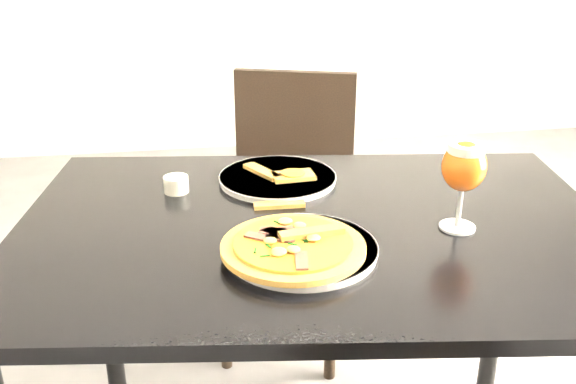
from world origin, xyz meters
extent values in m
cube|color=black|center=(-0.30, 0.32, 0.73)|extent=(1.30, 0.96, 0.03)
cylinder|color=black|center=(-0.79, 0.73, 0.36)|extent=(0.05, 0.05, 0.72)
cylinder|color=black|center=(0.28, 0.59, 0.36)|extent=(0.05, 0.05, 0.72)
cube|color=black|center=(-0.26, 0.96, 0.43)|extent=(0.51, 0.51, 0.04)
cylinder|color=black|center=(-0.47, 0.86, 0.21)|extent=(0.03, 0.03, 0.41)
cylinder|color=black|center=(-0.16, 0.75, 0.21)|extent=(0.03, 0.03, 0.41)
cylinder|color=black|center=(-0.36, 1.17, 0.21)|extent=(0.03, 0.03, 0.41)
cylinder|color=black|center=(-0.05, 1.06, 0.21)|extent=(0.03, 0.03, 0.41)
cube|color=black|center=(-0.20, 1.13, 0.68)|extent=(0.38, 0.15, 0.41)
cylinder|color=silver|center=(-0.35, 0.20, 0.76)|extent=(0.31, 0.31, 0.01)
cylinder|color=#976524|center=(-0.37, 0.19, 0.77)|extent=(0.26, 0.26, 0.01)
cylinder|color=#C44A10|center=(-0.37, 0.19, 0.78)|extent=(0.22, 0.22, 0.01)
cube|color=#48291F|center=(-0.34, 0.19, 0.78)|extent=(0.05, 0.03, 0.00)
cube|color=#48291F|center=(-0.34, 0.23, 0.78)|extent=(0.05, 0.06, 0.00)
cube|color=#48291F|center=(-0.38, 0.25, 0.78)|extent=(0.04, 0.06, 0.00)
cube|color=#48291F|center=(-0.39, 0.20, 0.78)|extent=(0.06, 0.05, 0.00)
cube|color=#48291F|center=(-0.41, 0.17, 0.78)|extent=(0.06, 0.05, 0.00)
cube|color=#48291F|center=(-0.38, 0.13, 0.78)|extent=(0.04, 0.06, 0.00)
cube|color=#48291F|center=(-0.35, 0.17, 0.78)|extent=(0.05, 0.06, 0.00)
ellipsoid|color=gold|center=(-0.35, 0.20, 0.79)|extent=(0.02, 0.02, 0.01)
ellipsoid|color=gold|center=(-0.35, 0.25, 0.79)|extent=(0.02, 0.02, 0.01)
ellipsoid|color=gold|center=(-0.38, 0.21, 0.79)|extent=(0.02, 0.02, 0.01)
ellipsoid|color=gold|center=(-0.43, 0.21, 0.79)|extent=(0.02, 0.02, 0.01)
ellipsoid|color=gold|center=(-0.38, 0.18, 0.79)|extent=(0.02, 0.02, 0.01)
ellipsoid|color=gold|center=(-0.39, 0.13, 0.79)|extent=(0.02, 0.02, 0.01)
ellipsoid|color=gold|center=(-0.36, 0.17, 0.79)|extent=(0.02, 0.02, 0.01)
ellipsoid|color=gold|center=(-0.31, 0.17, 0.79)|extent=(0.02, 0.02, 0.01)
cube|color=#0D4A10|center=(-0.36, 0.20, 0.78)|extent=(0.01, 0.02, 0.00)
cube|color=#0D4A10|center=(-0.38, 0.23, 0.78)|extent=(0.01, 0.02, 0.00)
cube|color=#0D4A10|center=(-0.42, 0.24, 0.78)|extent=(0.01, 0.01, 0.00)
cube|color=#0D4A10|center=(-0.40, 0.20, 0.78)|extent=(0.02, 0.01, 0.00)
cube|color=#0D4A10|center=(-0.42, 0.17, 0.78)|extent=(0.02, 0.01, 0.00)
cube|color=#0D4A10|center=(-0.38, 0.18, 0.78)|extent=(0.01, 0.02, 0.00)
cube|color=#0D4A10|center=(-0.37, 0.15, 0.78)|extent=(0.00, 0.02, 0.00)
cube|color=#0D4A10|center=(-0.34, 0.13, 0.78)|extent=(0.01, 0.02, 0.00)
cube|color=#0D4A10|center=(-0.34, 0.18, 0.78)|extent=(0.02, 0.01, 0.00)
cube|color=#0D4A10|center=(-0.31, 0.19, 0.78)|extent=(0.02, 0.00, 0.00)
cube|color=#0D4A10|center=(-0.36, 0.20, 0.78)|extent=(0.02, 0.01, 0.00)
cube|color=#976524|center=(-0.33, 0.20, 0.79)|extent=(0.12, 0.04, 0.01)
cylinder|color=silver|center=(-0.34, 0.56, 0.76)|extent=(0.31, 0.31, 0.01)
cube|color=#976524|center=(-0.38, 0.57, 0.77)|extent=(0.08, 0.11, 0.01)
cube|color=#976524|center=(-0.31, 0.54, 0.77)|extent=(0.10, 0.07, 0.01)
cylinder|color=#C44A10|center=(-0.31, 0.54, 0.78)|extent=(0.05, 0.05, 0.00)
cube|color=#976524|center=(-0.36, 0.41, 0.75)|extent=(0.11, 0.03, 0.01)
cylinder|color=#BBBCA9|center=(-0.58, 0.53, 0.77)|extent=(0.06, 0.06, 0.04)
cylinder|color=gold|center=(-0.58, 0.53, 0.78)|extent=(0.05, 0.05, 0.01)
cylinder|color=#B7BDC1|center=(-0.03, 0.25, 0.75)|extent=(0.07, 0.07, 0.01)
cylinder|color=#B7BDC1|center=(-0.03, 0.25, 0.79)|extent=(0.01, 0.01, 0.08)
ellipsoid|color=#983E0E|center=(-0.03, 0.25, 0.88)|extent=(0.09, 0.09, 0.10)
cylinder|color=beige|center=(-0.03, 0.25, 0.92)|extent=(0.07, 0.07, 0.02)
camera|label=1|loc=(-0.54, -0.82, 1.32)|focal=40.00mm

